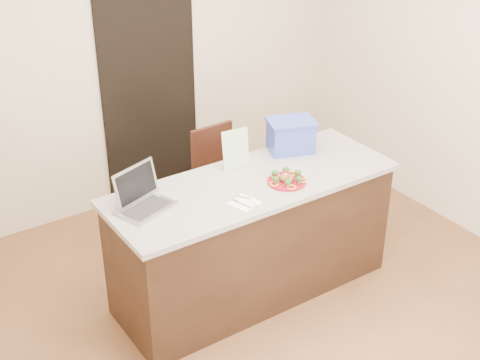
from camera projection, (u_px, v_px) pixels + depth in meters
ground at (271, 306)px, 4.83m from camera, size 4.00×4.00×0.00m
room_shell at (277, 97)px, 4.06m from camera, size 4.00×4.00×4.00m
doorway at (150, 92)px, 5.85m from camera, size 0.90×0.02×2.00m
island at (252, 237)px, 4.79m from camera, size 2.06×0.76×0.92m
plate at (287, 181)px, 4.55m from camera, size 0.27×0.27×0.02m
meatballs at (287, 178)px, 4.54m from camera, size 0.11×0.11×0.04m
broccoli at (287, 176)px, 4.53m from camera, size 0.23×0.21×0.04m
pepper_rings at (287, 180)px, 4.55m from camera, size 0.25×0.26×0.01m
napkin at (244, 203)px, 4.31m from camera, size 0.21×0.21×0.01m
fork at (240, 202)px, 4.30m from camera, size 0.05×0.17×0.00m
knife at (249, 202)px, 4.31m from camera, size 0.08×0.19×0.01m
yogurt_bottle at (285, 177)px, 4.57m from camera, size 0.03×0.03×0.07m
laptop at (141, 196)px, 4.26m from camera, size 0.41×0.38×0.25m
leaflet at (236, 149)px, 4.68m from camera, size 0.21×0.06×0.29m
blue_box at (291, 135)px, 4.94m from camera, size 0.40×0.35×0.24m
chair at (218, 172)px, 5.59m from camera, size 0.41×0.41×0.89m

